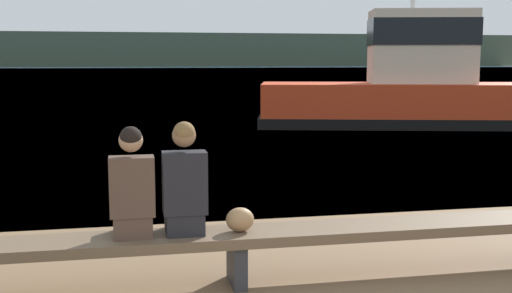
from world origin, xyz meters
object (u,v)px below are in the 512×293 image
at_px(bench_main, 237,241).
at_px(person_right, 184,186).
at_px(shopping_bag, 240,220).
at_px(tugboat_red, 410,90).
at_px(person_left, 132,190).

xyz_separation_m(bench_main, person_right, (-0.46, 0.01, 0.52)).
bearing_deg(person_right, shopping_bag, -1.86).
xyz_separation_m(bench_main, shopping_bag, (0.03, -0.01, 0.20)).
bearing_deg(tugboat_red, shopping_bag, 163.93).
bearing_deg(bench_main, person_left, 179.45).
height_order(person_right, shopping_bag, person_right).
bearing_deg(tugboat_red, bench_main, 163.82).
relative_size(person_right, tugboat_red, 0.11).
bearing_deg(shopping_bag, person_right, 178.14).
xyz_separation_m(bench_main, tugboat_red, (7.55, 12.71, 0.70)).
bearing_deg(tugboat_red, person_left, 160.85).
distance_m(person_left, person_right, 0.45).
bearing_deg(person_right, person_left, 179.87).
relative_size(person_left, person_right, 0.97).
distance_m(bench_main, person_right, 0.70).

